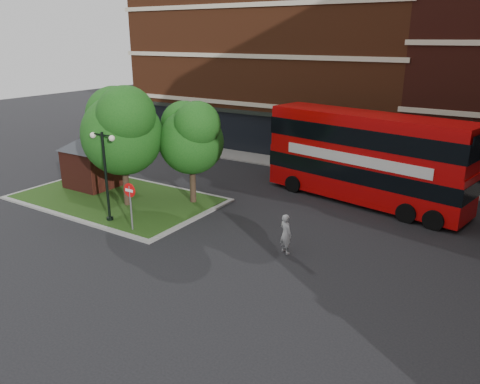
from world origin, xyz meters
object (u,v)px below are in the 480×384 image
Objects in this scene: car_silver at (302,160)px; car_white at (431,183)px; woman at (286,234)px; bus at (366,152)px.

car_white is (9.65, -1.22, 0.08)m from car_silver.
woman reaches higher than car_white.
woman is at bearing -83.37° from bus.
woman is at bearing -157.13° from car_silver.
car_white is at bearing -96.84° from car_silver.
bus is 3.04× the size of car_white.
bus reaches higher than car_white.
bus is 3.53× the size of car_silver.
bus is at bearing -71.11° from woman.
woman is 13.35m from car_white.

